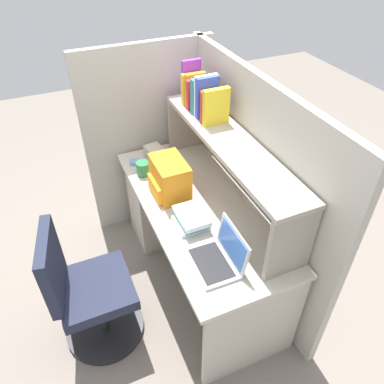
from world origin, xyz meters
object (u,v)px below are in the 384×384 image
object	(u,v)px
paper_cup	(174,166)
backpack	(169,178)
snack_canister	(143,169)
tissue_box	(157,155)
computer_mouse	(137,162)
laptop	(220,256)
office_chair	(88,296)

from	to	relation	value
paper_cup	backpack	bearing A→B (deg)	-27.55
snack_canister	tissue_box	bearing A→B (deg)	129.84
computer_mouse	tissue_box	distance (m)	0.16
laptop	backpack	bearing A→B (deg)	-176.90
backpack	office_chair	bearing A→B (deg)	-62.63
laptop	computer_mouse	world-z (taller)	laptop
laptop	office_chair	xyz separation A→B (m)	(-0.33, -0.73, -0.39)
laptop	paper_cup	size ratio (longest dim) A/B	3.45
paper_cup	office_chair	xyz separation A→B (m)	(0.59, -0.81, -0.38)
tissue_box	snack_canister	bearing A→B (deg)	-61.76
office_chair	computer_mouse	bearing A→B (deg)	-26.03
tissue_box	office_chair	bearing A→B (deg)	-55.85
office_chair	paper_cup	bearing A→B (deg)	-43.34
computer_mouse	snack_canister	xyz separation A→B (m)	(0.15, 0.00, 0.04)
computer_mouse	paper_cup	bearing A→B (deg)	74.13
computer_mouse	snack_canister	distance (m)	0.15
office_chair	snack_canister	bearing A→B (deg)	-32.08
backpack	snack_canister	size ratio (longest dim) A/B	2.87
paper_cup	snack_canister	distance (m)	0.23
backpack	tissue_box	distance (m)	0.42
snack_canister	office_chair	bearing A→B (deg)	-42.88
laptop	snack_canister	world-z (taller)	laptop
computer_mouse	tissue_box	size ratio (longest dim) A/B	0.47
laptop	backpack	xyz separation A→B (m)	(-0.69, -0.04, 0.08)
paper_cup	tissue_box	world-z (taller)	tissue_box
paper_cup	laptop	bearing A→B (deg)	-5.09
snack_canister	paper_cup	bearing A→B (deg)	76.86
snack_canister	office_chair	world-z (taller)	office_chair
snack_canister	office_chair	distance (m)	0.95
tissue_box	office_chair	xyz separation A→B (m)	(0.77, -0.75, -0.39)
computer_mouse	laptop	bearing A→B (deg)	33.26
laptop	snack_canister	size ratio (longest dim) A/B	3.01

